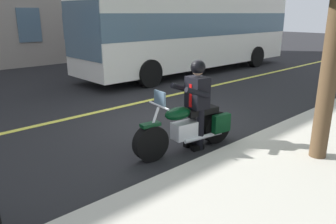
% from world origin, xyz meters
% --- Properties ---
extents(ground_plane, '(80.00, 80.00, 0.00)m').
position_xyz_m(ground_plane, '(0.00, 0.00, 0.00)').
color(ground_plane, black).
extents(lane_center_stripe, '(60.00, 0.16, 0.01)m').
position_xyz_m(lane_center_stripe, '(0.00, -2.00, 0.01)').
color(lane_center_stripe, '#E5DB4C').
rests_on(lane_center_stripe, ground_plane).
extents(motorcycle_main, '(2.22, 0.80, 1.26)m').
position_xyz_m(motorcycle_main, '(0.76, 1.40, 0.45)').
color(motorcycle_main, black).
rests_on(motorcycle_main, ground_plane).
extents(rider_main, '(0.68, 0.62, 1.74)m').
position_xyz_m(rider_main, '(0.57, 1.42, 1.04)').
color(rider_main, black).
rests_on(rider_main, ground_plane).
extents(bus_near, '(11.05, 2.70, 3.30)m').
position_xyz_m(bus_near, '(-5.86, -4.63, 1.87)').
color(bus_near, white).
rests_on(bus_near, ground_plane).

